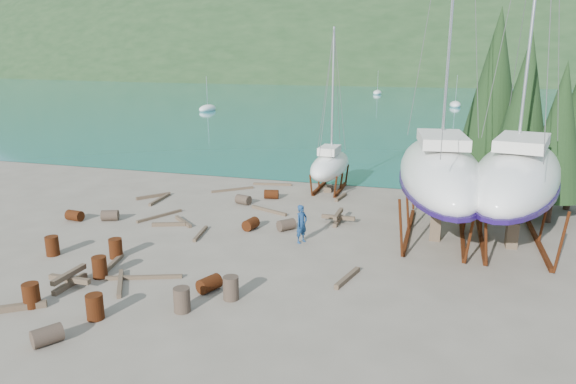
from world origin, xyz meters
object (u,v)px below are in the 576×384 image
(large_sailboat_far, at_px, (517,176))
(worker, at_px, (302,224))
(large_sailboat_near, at_px, (440,172))
(small_sailboat_shore, at_px, (330,165))

(large_sailboat_far, bearing_deg, worker, -150.01)
(large_sailboat_near, height_order, worker, large_sailboat_near)
(large_sailboat_near, bearing_deg, worker, -161.07)
(large_sailboat_near, bearing_deg, small_sailboat_shore, 126.88)
(large_sailboat_near, xyz_separation_m, worker, (-6.12, -2.98, -2.29))
(small_sailboat_shore, bearing_deg, large_sailboat_near, -44.45)
(large_sailboat_far, distance_m, small_sailboat_shore, 12.84)
(small_sailboat_shore, distance_m, worker, 10.31)
(small_sailboat_shore, bearing_deg, worker, -83.46)
(large_sailboat_near, relative_size, worker, 10.77)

